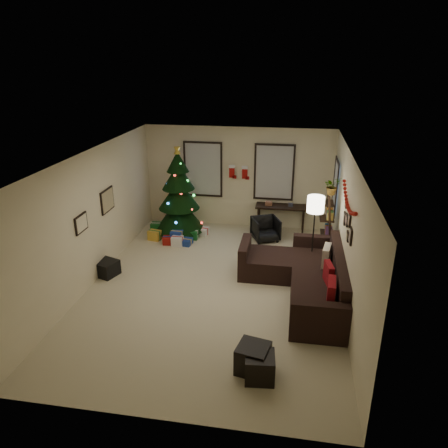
{
  "coord_description": "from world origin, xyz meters",
  "views": [
    {
      "loc": [
        1.47,
        -7.55,
        4.41
      ],
      "look_at": [
        0.1,
        0.6,
        1.15
      ],
      "focal_mm": 34.44,
      "sensor_mm": 36.0,
      "label": 1
    }
  ],
  "objects_px": {
    "sofa": "(305,278)",
    "bookshelf": "(328,229)",
    "christmas_tree": "(179,198)",
    "desk_chair": "(266,229)",
    "desk": "(281,209)"
  },
  "relations": [
    {
      "from": "christmas_tree",
      "to": "sofa",
      "type": "relative_size",
      "value": 0.79
    },
    {
      "from": "christmas_tree",
      "to": "bookshelf",
      "type": "bearing_deg",
      "value": -15.3
    },
    {
      "from": "christmas_tree",
      "to": "desk_chair",
      "type": "distance_m",
      "value": 2.36
    },
    {
      "from": "sofa",
      "to": "desk_chair",
      "type": "distance_m",
      "value": 2.64
    },
    {
      "from": "bookshelf",
      "to": "sofa",
      "type": "bearing_deg",
      "value": -108.01
    },
    {
      "from": "sofa",
      "to": "desk",
      "type": "xyz_separation_m",
      "value": [
        -0.62,
        3.1,
        0.33
      ]
    },
    {
      "from": "christmas_tree",
      "to": "desk",
      "type": "distance_m",
      "value": 2.7
    },
    {
      "from": "sofa",
      "to": "bookshelf",
      "type": "relative_size",
      "value": 1.87
    },
    {
      "from": "desk_chair",
      "to": "sofa",
      "type": "bearing_deg",
      "value": -91.45
    },
    {
      "from": "bookshelf",
      "to": "desk",
      "type": "bearing_deg",
      "value": 124.8
    },
    {
      "from": "sofa",
      "to": "desk",
      "type": "bearing_deg",
      "value": 101.3
    },
    {
      "from": "christmas_tree",
      "to": "desk",
      "type": "xyz_separation_m",
      "value": [
        2.61,
        0.58,
        -0.35
      ]
    },
    {
      "from": "sofa",
      "to": "desk_chair",
      "type": "bearing_deg",
      "value": 111.59
    },
    {
      "from": "desk",
      "to": "desk_chair",
      "type": "relative_size",
      "value": 2.24
    },
    {
      "from": "desk_chair",
      "to": "bookshelf",
      "type": "xyz_separation_m",
      "value": [
        1.46,
        -0.95,
        0.48
      ]
    }
  ]
}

